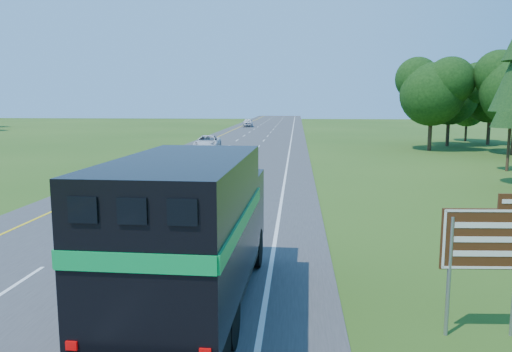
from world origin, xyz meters
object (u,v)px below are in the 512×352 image
at_px(white_suv, 207,143).
at_px(far_car, 248,123).
at_px(exit_sign, 486,245).
at_px(horse_truck, 191,229).

xyz_separation_m(white_suv, far_car, (-0.41, 49.49, 0.08)).
bearing_deg(exit_sign, far_car, 95.48).
xyz_separation_m(horse_truck, far_car, (-7.64, 91.75, -1.30)).
height_order(horse_truck, white_suv, horse_truck).
height_order(horse_truck, exit_sign, horse_truck).
bearing_deg(horse_truck, white_suv, 101.17).
distance_m(horse_truck, far_car, 92.08).
relative_size(far_car, exit_sign, 1.51).
distance_m(horse_truck, exit_sign, 6.87).
bearing_deg(white_suv, exit_sign, -74.67).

